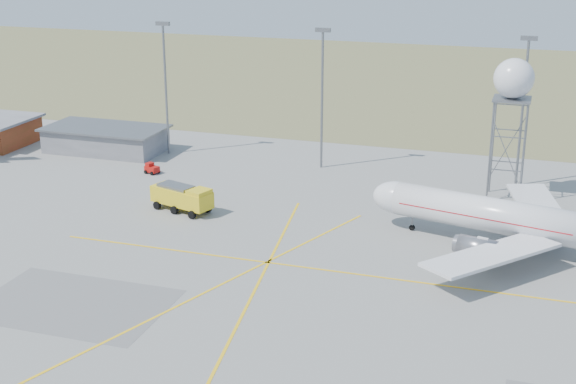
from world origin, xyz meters
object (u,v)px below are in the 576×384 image
(baggage_tug, at_px, (152,170))
(radar_tower, at_px, (510,121))
(airliner_main, at_px, (509,219))
(fire_truck, at_px, (183,199))

(baggage_tug, bearing_deg, radar_tower, 23.84)
(airliner_main, bearing_deg, baggage_tug, -1.94)
(radar_tower, height_order, fire_truck, radar_tower)
(airliner_main, xyz_separation_m, fire_truck, (-39.52, 0.32, -1.99))
(airliner_main, relative_size, radar_tower, 1.86)
(airliner_main, distance_m, baggage_tug, 52.68)
(airliner_main, distance_m, fire_truck, 39.57)
(airliner_main, xyz_separation_m, radar_tower, (-1.54, 18.21, 6.75))
(airliner_main, height_order, baggage_tug, airliner_main)
(radar_tower, xyz_separation_m, fire_truck, (-37.98, -17.89, -8.74))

